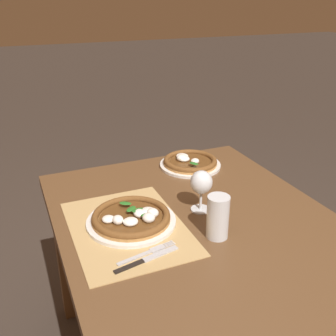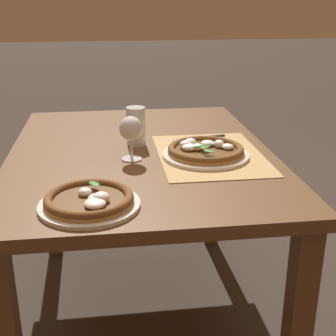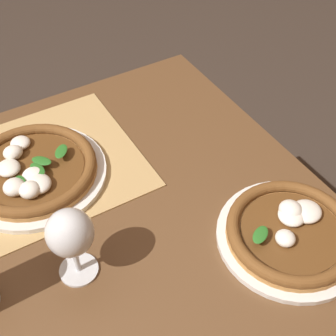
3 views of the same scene
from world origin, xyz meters
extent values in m
plane|color=#382D26|center=(0.00, 0.00, 0.00)|extent=(24.00, 24.00, 0.00)
cube|color=brown|center=(0.00, 0.00, 0.72)|extent=(1.26, 0.95, 0.04)
cube|color=brown|center=(-0.57, -0.41, 0.35)|extent=(0.07, 0.07, 0.70)
cube|color=brown|center=(0.57, -0.41, 0.35)|extent=(0.07, 0.07, 0.70)
cube|color=brown|center=(0.57, 0.41, 0.35)|extent=(0.07, 0.07, 0.70)
cube|color=tan|center=(-0.09, -0.24, 0.74)|extent=(0.50, 0.37, 0.00)
cylinder|color=silver|center=(-0.11, -0.22, 0.75)|extent=(0.31, 0.31, 0.01)
cylinder|color=#B77F42|center=(-0.11, -0.22, 0.76)|extent=(0.27, 0.27, 0.01)
torus|color=brown|center=(-0.11, -0.22, 0.77)|extent=(0.27, 0.27, 0.02)
cylinder|color=brown|center=(-0.11, -0.22, 0.77)|extent=(0.21, 0.21, 0.00)
ellipsoid|color=white|center=(-0.06, -0.18, 0.78)|extent=(0.04, 0.04, 0.03)
ellipsoid|color=white|center=(-0.07, -0.24, 0.78)|extent=(0.05, 0.05, 0.02)
ellipsoid|color=white|center=(-0.12, -0.30, 0.78)|extent=(0.04, 0.04, 0.02)
ellipsoid|color=white|center=(-0.09, -0.15, 0.78)|extent=(0.04, 0.04, 0.03)
ellipsoid|color=white|center=(-0.11, -0.16, 0.78)|extent=(0.05, 0.06, 0.02)
ellipsoid|color=white|center=(-0.11, -0.19, 0.78)|extent=(0.05, 0.04, 0.02)
ellipsoid|color=white|center=(-0.09, -0.28, 0.78)|extent=(0.04, 0.04, 0.03)
ellipsoid|color=#286B23|center=(-0.08, -0.18, 0.79)|extent=(0.03, 0.05, 0.00)
ellipsoid|color=#286B23|center=(-0.13, -0.22, 0.79)|extent=(0.05, 0.05, 0.00)
ellipsoid|color=#286B23|center=(-0.18, -0.22, 0.79)|extent=(0.05, 0.05, 0.00)
ellipsoid|color=#286B23|center=(-0.12, -0.20, 0.79)|extent=(0.03, 0.05, 0.00)
cylinder|color=silver|center=(-0.47, 0.17, 0.75)|extent=(0.28, 0.28, 0.01)
cylinder|color=#B77F42|center=(-0.47, 0.17, 0.76)|extent=(0.24, 0.24, 0.01)
torus|color=brown|center=(-0.47, 0.17, 0.77)|extent=(0.24, 0.24, 0.02)
cylinder|color=brown|center=(-0.47, 0.17, 0.76)|extent=(0.19, 0.19, 0.00)
ellipsoid|color=white|center=(-0.52, 0.16, 0.77)|extent=(0.06, 0.06, 0.02)
ellipsoid|color=white|center=(-0.45, 0.19, 0.77)|extent=(0.04, 0.04, 0.02)
ellipsoid|color=white|center=(-0.50, 0.14, 0.78)|extent=(0.04, 0.05, 0.03)
ellipsoid|color=white|center=(-0.49, 0.15, 0.77)|extent=(0.05, 0.05, 0.02)
ellipsoid|color=#286B23|center=(-0.41, 0.16, 0.78)|extent=(0.05, 0.04, 0.00)
cylinder|color=silver|center=(-0.10, 0.04, 0.74)|extent=(0.07, 0.07, 0.00)
cylinder|color=silver|center=(-0.10, 0.04, 0.78)|extent=(0.01, 0.01, 0.06)
ellipsoid|color=silver|center=(-0.10, 0.04, 0.85)|extent=(0.08, 0.08, 0.08)
ellipsoid|color=#C17019|center=(-0.10, 0.04, 0.84)|extent=(0.07, 0.07, 0.05)
cylinder|color=silver|center=(0.07, 0.01, 0.81)|extent=(0.07, 0.07, 0.15)
cylinder|color=black|center=(0.07, 0.01, 0.80)|extent=(0.07, 0.07, 0.12)
cylinder|color=silver|center=(0.07, 0.01, 0.86)|extent=(0.07, 0.07, 0.02)
cube|color=#B7B7BC|center=(0.08, -0.28, 0.75)|extent=(0.04, 0.12, 0.00)
cube|color=#B7B7BC|center=(0.06, -0.20, 0.75)|extent=(0.03, 0.05, 0.00)
cylinder|color=#B7B7BC|center=(0.06, -0.15, 0.75)|extent=(0.01, 0.04, 0.00)
cylinder|color=#B7B7BC|center=(0.06, -0.16, 0.75)|extent=(0.01, 0.04, 0.00)
cylinder|color=#B7B7BC|center=(0.05, -0.16, 0.75)|extent=(0.01, 0.04, 0.00)
cylinder|color=#B7B7BC|center=(0.05, -0.16, 0.75)|extent=(0.01, 0.04, 0.00)
cube|color=black|center=(0.11, -0.30, 0.75)|extent=(0.03, 0.10, 0.01)
cube|color=#B7B7BC|center=(0.09, -0.20, 0.75)|extent=(0.04, 0.12, 0.00)
camera|label=1|loc=(0.99, -0.55, 1.46)|focal=42.00mm
camera|label=2|loc=(-1.64, 0.12, 1.29)|focal=50.00mm
camera|label=3|loc=(-0.01, 0.51, 1.47)|focal=50.00mm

